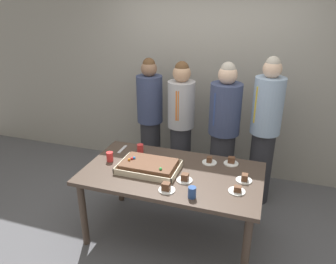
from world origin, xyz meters
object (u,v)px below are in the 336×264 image
Objects in this scene: party_table at (172,179)px; drink_cup_middle at (110,157)px; sheet_cake at (149,166)px; plated_slice_center_front at (244,179)px; drink_cup_nearest at (140,149)px; person_striped_tie_right at (181,123)px; cake_server_utensil at (122,149)px; person_green_shirt_behind at (265,131)px; plated_slice_far_left at (166,188)px; plated_slice_center_back at (185,179)px; plated_slice_near_left at (237,190)px; drink_cup_far_end at (192,192)px; person_serving_front at (150,118)px; person_far_right_suit at (224,131)px; plated_slice_near_right at (209,161)px; plated_slice_far_right at (231,162)px.

party_table is 17.33× the size of drink_cup_middle.
plated_slice_center_front is (0.92, 0.08, -0.02)m from sheet_cake.
sheet_cake reaches higher than drink_cup_middle.
drink_cup_nearest is 0.06× the size of person_striped_tie_right.
drink_cup_middle is at bearing -90.10° from cake_server_utensil.
person_green_shirt_behind reaches higher than plated_slice_center_front.
plated_slice_far_left reaches higher than plated_slice_center_back.
person_green_shirt_behind is at bearing 81.76° from plated_slice_near_left.
party_table is at bearing 8.36° from sheet_cake.
drink_cup_far_end is (0.75, -0.65, 0.00)m from drink_cup_nearest.
plated_slice_near_left is 1.82m from person_serving_front.
person_striped_tie_right is (0.02, 1.06, 0.06)m from sheet_cake.
drink_cup_middle is (-0.45, 0.04, 0.01)m from sheet_cake.
plated_slice_center_back is 1.21m from person_striped_tie_right.
party_table is at bearing 142.77° from plated_slice_center_back.
person_serving_front is at bearing -69.18° from person_far_right_suit.
plated_slice_center_front is at bearing 79.15° from plated_slice_near_left.
drink_cup_far_end is (-0.02, -0.66, 0.03)m from plated_slice_near_right.
person_far_right_suit is at bearing 86.75° from plated_slice_near_right.
person_striped_tie_right reaches higher than plated_slice_near_left.
person_serving_front is at bearing 88.64° from cake_server_utensil.
plated_slice_near_left is 1.50× the size of drink_cup_nearest.
drink_cup_middle is 1.76m from person_green_shirt_behind.
person_green_shirt_behind is (1.47, -0.16, 0.07)m from person_serving_front.
party_table is 11.55× the size of plated_slice_near_left.
plated_slice_center_back is at bearing 18.97° from person_striped_tie_right.
plated_slice_center_back is 1.08m from person_far_right_suit.
cake_server_utensil is (-0.99, -0.00, -0.01)m from plated_slice_near_right.
drink_cup_nearest is at bearing -17.56° from person_striped_tie_right.
drink_cup_far_end is (0.52, -0.33, 0.01)m from sheet_cake.
person_serving_front is 0.98× the size of person_far_right_suit.
person_serving_front is at bearing 123.02° from drink_cup_far_end.
sheet_cake is at bearing -148.52° from plated_slice_near_right.
person_green_shirt_behind is at bearing 43.43° from sheet_cake.
plated_slice_near_right is at bearing 70.76° from plated_slice_center_back.
person_green_shirt_behind is 1.08× the size of person_striped_tie_right.
plated_slice_near_left is 1.00× the size of plated_slice_center_front.
person_striped_tie_right is 0.56m from person_far_right_suit.
sheet_cake reaches higher than drink_cup_nearest.
person_green_shirt_behind is at bearing 86.69° from person_striped_tie_right.
plated_slice_far_right is 1.21m from cake_server_utensil.
plated_slice_far_left is 1.38m from person_striped_tie_right.
person_green_shirt_behind is at bearing 82.37° from plated_slice_center_front.
drink_cup_nearest is 1.03m from person_far_right_suit.
plated_slice_near_right is 1.27m from person_serving_front.
plated_slice_far_left reaches higher than plated_slice_far_right.
drink_cup_far_end is at bearing 25.06° from person_green_shirt_behind.
plated_slice_far_left reaches higher than cake_server_utensil.
party_table is at bearing 10.35° from person_far_right_suit.
person_far_right_suit is (-0.46, -0.01, -0.05)m from person_green_shirt_behind.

